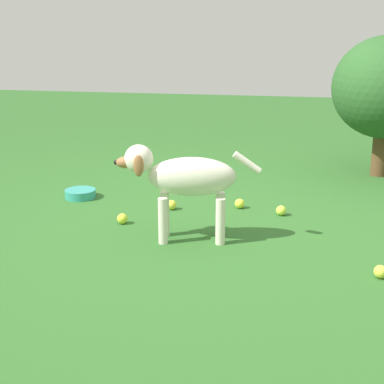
{
  "coord_description": "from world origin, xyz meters",
  "views": [
    {
      "loc": [
        -3.12,
        -0.51,
        1.19
      ],
      "look_at": [
        -0.12,
        0.09,
        0.29
      ],
      "focal_mm": 52.77,
      "sensor_mm": 36.0,
      "label": 1
    }
  ],
  "objects": [
    {
      "name": "tennis_ball_1",
      "position": [
        0.06,
        0.57,
        0.03
      ],
      "size": [
        0.07,
        0.07,
        0.07
      ],
      "primitive_type": "sphere",
      "color": "#CFDC37",
      "rests_on": "ground"
    },
    {
      "name": "ground",
      "position": [
        0.0,
        0.0,
        0.0
      ],
      "size": [
        14.0,
        14.0,
        0.0
      ],
      "primitive_type": "plane",
      "color": "#2D6026"
    },
    {
      "name": "dog",
      "position": [
        -0.13,
        0.14,
        0.37
      ],
      "size": [
        0.28,
        0.82,
        0.56
      ],
      "rotation": [
        0.0,
        0.0,
        1.74
      ],
      "color": "silver",
      "rests_on": "ground"
    },
    {
      "name": "tennis_ball_3",
      "position": [
        0.41,
        -0.4,
        0.03
      ],
      "size": [
        0.07,
        0.07,
        0.07
      ],
      "primitive_type": "sphere",
      "color": "#CEE342",
      "rests_on": "ground"
    },
    {
      "name": "tennis_ball_2",
      "position": [
        0.51,
        -0.11,
        0.03
      ],
      "size": [
        0.07,
        0.07,
        0.07
      ],
      "primitive_type": "sphere",
      "color": "#D5E03A",
      "rests_on": "ground"
    },
    {
      "name": "tennis_ball_4",
      "position": [
        0.39,
        0.33,
        0.03
      ],
      "size": [
        0.07,
        0.07,
        0.07
      ],
      "primitive_type": "sphere",
      "color": "#D5D53D",
      "rests_on": "ground"
    },
    {
      "name": "water_bowl",
      "position": [
        0.53,
        1.04,
        0.03
      ],
      "size": [
        0.22,
        0.22,
        0.06
      ],
      "primitive_type": "cylinder",
      "color": "teal",
      "rests_on": "ground"
    },
    {
      "name": "tennis_ball_0",
      "position": [
        -0.45,
        -0.92,
        0.03
      ],
      "size": [
        0.07,
        0.07,
        0.07
      ],
      "primitive_type": "sphere",
      "color": "#CFD13E",
      "rests_on": "ground"
    }
  ]
}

